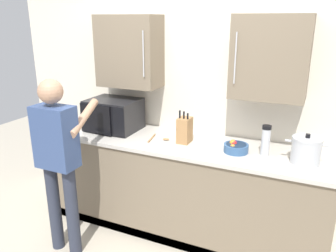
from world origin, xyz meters
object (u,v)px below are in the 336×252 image
(thermos_flask, at_px, (266,140))
(wooden_spoon, at_px, (159,139))
(knife_block, at_px, (184,130))
(fruit_bowl, at_px, (236,147))
(microwave_oven, at_px, (112,114))
(person_figure, at_px, (58,154))
(stock_pot, at_px, (306,150))

(thermos_flask, distance_m, wooden_spoon, 0.99)
(knife_block, bearing_deg, fruit_bowl, -4.38)
(microwave_oven, distance_m, fruit_bowl, 1.33)
(microwave_oven, distance_m, wooden_spoon, 0.60)
(microwave_oven, height_order, fruit_bowl, microwave_oven)
(wooden_spoon, xyz_separation_m, person_figure, (-0.61, -0.70, 0.00))
(knife_block, xyz_separation_m, fruit_bowl, (0.49, -0.04, -0.08))
(person_figure, bearing_deg, fruit_bowl, 27.44)
(stock_pot, bearing_deg, microwave_oven, 177.24)
(thermos_flask, distance_m, stock_pot, 0.32)
(microwave_oven, relative_size, knife_block, 1.65)
(wooden_spoon, relative_size, person_figure, 0.14)
(thermos_flask, height_order, wooden_spoon, thermos_flask)
(microwave_oven, relative_size, stock_pot, 1.56)
(stock_pot, relative_size, person_figure, 0.21)
(thermos_flask, xyz_separation_m, fruit_bowl, (-0.24, -0.03, -0.09))
(knife_block, xyz_separation_m, wooden_spoon, (-0.25, -0.03, -0.11))
(person_figure, bearing_deg, knife_block, 40.81)
(stock_pot, bearing_deg, knife_block, 177.88)
(knife_block, distance_m, stock_pot, 1.05)
(microwave_oven, relative_size, fruit_bowl, 2.39)
(stock_pot, height_order, wooden_spoon, stock_pot)
(fruit_bowl, relative_size, person_figure, 0.13)
(microwave_oven, distance_m, thermos_flask, 1.56)
(stock_pot, bearing_deg, person_figure, -159.88)
(wooden_spoon, bearing_deg, stock_pot, -0.25)
(microwave_oven, bearing_deg, stock_pot, -2.76)
(stock_pot, distance_m, wooden_spoon, 1.30)
(microwave_oven, xyz_separation_m, knife_block, (0.83, -0.05, -0.04))
(microwave_oven, bearing_deg, knife_block, -3.58)
(stock_pot, relative_size, wooden_spoon, 1.46)
(knife_block, distance_m, thermos_flask, 0.73)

